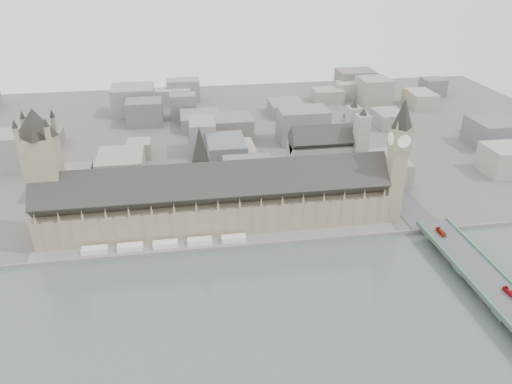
{
  "coord_description": "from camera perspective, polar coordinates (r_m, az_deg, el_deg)",
  "views": [
    {
      "loc": [
        -23.01,
        -320.55,
        200.55
      ],
      "look_at": [
        31.83,
        24.7,
        25.1
      ],
      "focal_mm": 35.0,
      "sensor_mm": 36.0,
      "label": 1
    }
  ],
  "objects": [
    {
      "name": "ground",
      "position": [
        378.81,
        -4.19,
        -5.39
      ],
      "size": [
        900.0,
        900.0,
        0.0
      ],
      "primitive_type": "plane",
      "color": "#595651",
      "rests_on": "ground"
    },
    {
      "name": "embankment_wall",
      "position": [
        365.39,
        -3.98,
        -6.43
      ],
      "size": [
        600.0,
        1.5,
        3.0
      ],
      "primitive_type": "cube",
      "color": "gray",
      "rests_on": "ground"
    },
    {
      "name": "river_terrace",
      "position": [
        371.95,
        -4.09,
        -5.87
      ],
      "size": [
        270.0,
        15.0,
        2.0
      ],
      "primitive_type": "cube",
      "color": "gray",
      "rests_on": "ground"
    },
    {
      "name": "terrace_tents",
      "position": [
        370.45,
        -10.31,
        -5.88
      ],
      "size": [
        118.0,
        7.0,
        4.0
      ],
      "color": "white",
      "rests_on": "river_terrace"
    },
    {
      "name": "palace_of_westminster",
      "position": [
        384.61,
        -4.57,
        -0.98
      ],
      "size": [
        265.0,
        40.73,
        55.44
      ],
      "color": "gray",
      "rests_on": "ground"
    },
    {
      "name": "elizabeth_tower",
      "position": [
        392.63,
        15.93,
        4.32
      ],
      "size": [
        17.0,
        17.0,
        107.5
      ],
      "color": "gray",
      "rests_on": "ground"
    },
    {
      "name": "victoria_tower",
      "position": [
        388.61,
        -23.07,
        2.46
      ],
      "size": [
        30.0,
        30.0,
        100.0
      ],
      "color": "gray",
      "rests_on": "ground"
    },
    {
      "name": "central_tower",
      "position": [
        374.97,
        -6.37,
        4.12
      ],
      "size": [
        13.0,
        13.0,
        48.0
      ],
      "color": "gray",
      "rests_on": "ground"
    },
    {
      "name": "westminster_bridge",
      "position": [
        355.99,
        24.6,
        -9.44
      ],
      "size": [
        25.0,
        325.0,
        10.25
      ],
      "primitive_type": "cube",
      "color": "#474749",
      "rests_on": "ground"
    },
    {
      "name": "westminster_abbey",
      "position": [
        470.54,
        8.22,
        4.47
      ],
      "size": [
        68.0,
        36.0,
        64.0
      ],
      "color": "#9D998D",
      "rests_on": "ground"
    },
    {
      "name": "city_skyline_inland",
      "position": [
        594.42,
        -6.45,
        8.7
      ],
      "size": [
        720.0,
        360.0,
        38.0
      ],
      "primitive_type": null,
      "color": "gray",
      "rests_on": "ground"
    },
    {
      "name": "park_trees",
      "position": [
        426.91,
        -6.3,
        -0.41
      ],
      "size": [
        110.0,
        30.0,
        15.0
      ],
      "primitive_type": null,
      "color": "#234719",
      "rests_on": "ground"
    },
    {
      "name": "red_bus_north",
      "position": [
        388.09,
        20.39,
        -4.31
      ],
      "size": [
        2.66,
        10.98,
        3.05
      ],
      "primitive_type": "imported",
      "rotation": [
        0.0,
        0.0,
        -0.01
      ],
      "color": "#9E2612",
      "rests_on": "westminster_bridge"
    },
    {
      "name": "red_bus_south",
      "position": [
        341.97,
        27.07,
        -10.24
      ],
      "size": [
        3.79,
        11.47,
        3.14
      ],
      "primitive_type": "imported",
      "rotation": [
        0.0,
        0.0,
        0.1
      ],
      "color": "red",
      "rests_on": "westminster_bridge"
    },
    {
      "name": "car_silver",
      "position": [
        343.83,
        27.09,
        -10.21
      ],
      "size": [
        2.99,
        4.36,
        1.36
      ],
      "primitive_type": "imported",
      "rotation": [
        0.0,
        0.0,
        0.42
      ],
      "color": "gray",
      "rests_on": "westminster_bridge"
    }
  ]
}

